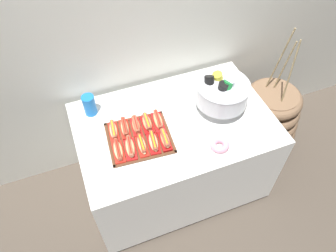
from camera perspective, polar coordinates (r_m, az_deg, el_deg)
The scene contains 18 objects.
ground_plane at distance 2.79m, azimuth 0.95°, elevation -9.55°, with size 10.00×10.00×0.00m, color #4C4238.
back_wall at distance 2.20m, azimuth -3.86°, elevation 19.73°, with size 6.00×0.10×2.60m, color beige.
buffet_table at distance 2.45m, azimuth 1.07°, elevation -4.82°, with size 1.33×0.87×0.77m.
floor_vase at distance 2.95m, azimuth 17.21°, elevation 1.31°, with size 0.56×0.56×1.18m.
serving_tray at distance 2.08m, azimuth -5.15°, elevation -2.15°, with size 0.43×0.39×0.01m.
hot_dog_0 at distance 2.00m, azimuth -8.86°, elevation -4.38°, with size 0.08×0.17×0.06m.
hot_dog_1 at distance 2.00m, azimuth -6.77°, elevation -3.86°, with size 0.09×0.18×0.06m.
hot_dog_2 at distance 2.01m, azimuth -4.67°, elevation -3.40°, with size 0.07×0.17×0.06m.
hot_dog_3 at distance 2.02m, azimuth -2.60°, elevation -2.91°, with size 0.09×0.17×0.06m.
hot_dog_4 at distance 2.02m, azimuth -0.55°, elevation -2.40°, with size 0.07×0.16×0.07m.
hot_dog_5 at distance 2.10m, azimuth -9.69°, elevation -0.84°, with size 0.08×0.17×0.06m.
hot_dog_6 at distance 2.10m, azimuth -7.70°, elevation -0.37°, with size 0.08×0.18×0.06m.
hot_dog_7 at distance 2.11m, azimuth -5.71°, elevation 0.07°, with size 0.07×0.16×0.06m.
hot_dog_8 at distance 2.12m, azimuth -3.74°, elevation 0.52°, with size 0.08×0.16×0.06m.
hot_dog_9 at distance 2.13m, azimuth -1.78°, elevation 0.93°, with size 0.08×0.18×0.06m.
punch_bowl at distance 2.17m, azimuth 9.62°, elevation 6.02°, with size 0.36×0.36×0.28m.
cup_stack at distance 2.23m, azimuth -13.82°, elevation 3.64°, with size 0.09×0.09×0.15m.
donut at distance 2.05m, azimuth 9.20°, elevation -3.34°, with size 0.13×0.13×0.04m.
Camera 1 is at (-0.54, -1.30, 2.41)m, focal length 34.20 mm.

